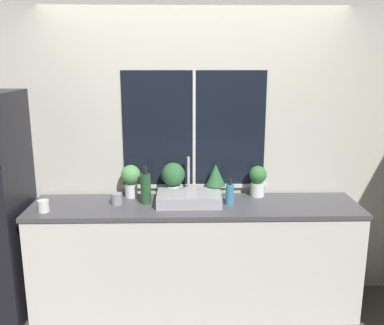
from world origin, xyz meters
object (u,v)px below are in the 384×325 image
object	(u,v)px
potted_plant_center_right	(216,178)
bottle_tall	(146,188)
mug_grey	(117,199)
sink	(189,198)
potted_plant_far_left	(131,178)
soap_bottle	(230,194)
potted_plant_far_right	(258,180)
potted_plant_center_left	(173,176)
mug_white	(43,206)

from	to	relation	value
potted_plant_center_right	bottle_tall	xyz separation A→B (m)	(-0.58, -0.17, -0.04)
potted_plant_center_right	mug_grey	world-z (taller)	potted_plant_center_right
sink	potted_plant_center_right	size ratio (longest dim) A/B	1.82
potted_plant_far_left	soap_bottle	xyz separation A→B (m)	(0.82, -0.21, -0.08)
sink	mug_grey	bearing A→B (deg)	-179.48
potted_plant_far_right	soap_bottle	size ratio (longest dim) A/B	1.25
sink	potted_plant_far_right	bearing A→B (deg)	17.34
sink	soap_bottle	world-z (taller)	sink
bottle_tall	mug_grey	bearing A→B (deg)	-174.59
potted_plant_far_left	potted_plant_center_right	distance (m)	0.72
potted_plant_center_left	bottle_tall	bearing A→B (deg)	-142.65
potted_plant_far_left	bottle_tall	bearing A→B (deg)	-50.49
potted_plant_center_right	soap_bottle	world-z (taller)	potted_plant_center_right
potted_plant_center_right	mug_white	world-z (taller)	potted_plant_center_right
bottle_tall	potted_plant_far_left	bearing A→B (deg)	129.51
bottle_tall	mug_white	xyz separation A→B (m)	(-0.77, -0.18, -0.08)
bottle_tall	mug_white	size ratio (longest dim) A/B	3.38
soap_bottle	bottle_tall	xyz separation A→B (m)	(-0.68, 0.05, 0.04)
potted_plant_far_right	bottle_tall	size ratio (longest dim) A/B	0.85
potted_plant_far_left	potted_plant_far_right	xyz separation A→B (m)	(1.08, -0.00, -0.02)
soap_bottle	potted_plant_center_right	bearing A→B (deg)	114.99
potted_plant_center_left	mug_grey	xyz separation A→B (m)	(-0.45, -0.19, -0.13)
sink	potted_plant_far_right	size ratio (longest dim) A/B	1.95
potted_plant_far_left	mug_grey	size ratio (longest dim) A/B	3.02
potted_plant_center_left	potted_plant_center_right	size ratio (longest dim) A/B	1.05
soap_bottle	mug_grey	world-z (taller)	soap_bottle
sink	bottle_tall	size ratio (longest dim) A/B	1.65
sink	potted_plant_center_right	world-z (taller)	sink
potted_plant_center_left	mug_white	bearing A→B (deg)	-160.45
potted_plant_center_left	potted_plant_center_right	xyz separation A→B (m)	(0.36, 0.00, -0.01)
sink	potted_plant_far_right	xyz separation A→B (m)	(0.59, 0.18, 0.10)
potted_plant_far_left	mug_white	bearing A→B (deg)	-150.95
sink	bottle_tall	bearing A→B (deg)	177.23
mug_white	mug_grey	size ratio (longest dim) A/B	1.00
potted_plant_far_left	sink	bearing A→B (deg)	-20.73
potted_plant_far_right	mug_white	bearing A→B (deg)	-168.38
mug_grey	mug_white	bearing A→B (deg)	-163.19
sink	mug_white	bearing A→B (deg)	-171.50
sink	potted_plant_far_left	world-z (taller)	sink
mug_grey	potted_plant_center_left	bearing A→B (deg)	22.68
potted_plant_center_right	mug_grey	xyz separation A→B (m)	(-0.81, -0.19, -0.12)
potted_plant_far_left	mug_grey	bearing A→B (deg)	-116.93
potted_plant_far_right	mug_grey	distance (m)	1.19
soap_bottle	potted_plant_far_left	bearing A→B (deg)	165.40
potted_plant_far_right	potted_plant_center_left	bearing A→B (deg)	-180.00
potted_plant_center_right	potted_plant_far_right	distance (m)	0.36
sink	potted_plant_center_left	distance (m)	0.26
potted_plant_far_right	mug_white	world-z (taller)	potted_plant_far_right
soap_bottle	bottle_tall	size ratio (longest dim) A/B	0.68
potted_plant_far_right	soap_bottle	distance (m)	0.34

